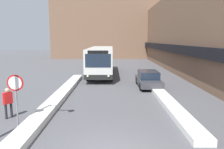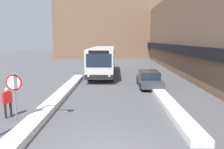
% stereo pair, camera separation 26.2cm
% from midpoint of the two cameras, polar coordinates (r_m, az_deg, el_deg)
% --- Properties ---
extents(building_row_right, '(5.50, 60.00, 10.08)m').
position_cam_midpoint_polar(building_row_right, '(32.74, 18.71, 10.29)').
color(building_row_right, brown).
rests_on(building_row_right, ground_plane).
extents(building_backdrop_far, '(26.00, 8.00, 14.72)m').
position_cam_midpoint_polar(building_backdrop_far, '(50.52, 0.80, 12.82)').
color(building_backdrop_far, brown).
rests_on(building_backdrop_far, ground_plane).
extents(snow_bank_left, '(0.90, 17.57, 0.35)m').
position_cam_midpoint_polar(snow_bank_left, '(15.17, -13.54, -6.05)').
color(snow_bank_left, silver).
rests_on(snow_bank_left, ground_plane).
extents(snow_bank_right, '(0.90, 14.70, 0.31)m').
position_cam_midpoint_polar(snow_bank_right, '(15.98, 13.38, -5.34)').
color(snow_bank_right, silver).
rests_on(snow_bank_right, ground_plane).
extents(city_bus, '(2.64, 11.81, 3.17)m').
position_cam_midpoint_polar(city_bus, '(25.24, -2.15, 3.79)').
color(city_bus, silver).
rests_on(city_bus, ground_plane).
extents(parked_car_front, '(1.84, 4.33, 1.39)m').
position_cam_midpoint_polar(parked_car_front, '(19.16, 10.05, -1.17)').
color(parked_car_front, '#38383D').
rests_on(parked_car_front, ground_plane).
extents(stop_sign, '(0.76, 0.08, 2.48)m').
position_cam_midpoint_polar(stop_sign, '(11.09, -23.54, -3.45)').
color(stop_sign, gray).
rests_on(stop_sign, ground_plane).
extents(pedestrian, '(0.43, 0.46, 1.61)m').
position_cam_midpoint_polar(pedestrian, '(12.63, -25.13, -6.00)').
color(pedestrian, '#232328').
rests_on(pedestrian, ground_plane).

